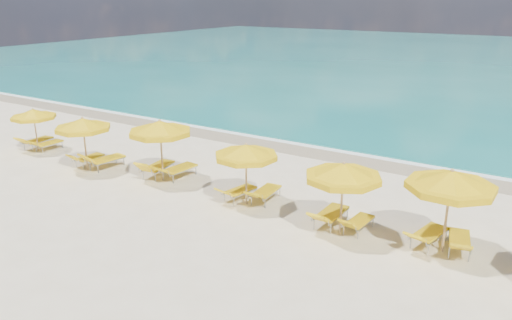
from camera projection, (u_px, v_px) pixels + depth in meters
The scene contains 23 objects.
ground_plane at pixel (234, 203), 18.01m from camera, with size 120.00×120.00×0.00m, color beige.
ocean at pixel (475, 61), 56.53m from camera, with size 120.00×80.00×0.30m, color #126A64.
wet_sand_band at pixel (322, 151), 23.95m from camera, with size 120.00×2.60×0.01m, color tan.
foam_line at pixel (328, 147), 24.59m from camera, with size 120.00×1.20×0.03m, color white.
whitecap_near at pixel (302, 103), 34.69m from camera, with size 14.00×0.36×0.05m, color white.
umbrella_0 at pixel (33, 114), 23.50m from camera, with size 2.68×2.68×2.09m.
umbrella_1 at pixel (83, 125), 20.78m from camera, with size 2.97×2.97×2.33m.
umbrella_2 at pixel (160, 128), 19.55m from camera, with size 3.12×3.12×2.53m.
umbrella_3 at pixel (246, 152), 17.29m from camera, with size 2.81×2.81×2.29m.
umbrella_4 at pixel (343, 173), 14.99m from camera, with size 2.57×2.57×2.40m.
umbrella_5 at pixel (451, 181), 13.91m from camera, with size 3.26×3.26×2.56m.
lounger_0_left at pixel (38, 143), 24.38m from camera, with size 0.82×1.92×0.80m.
lounger_0_right at pixel (48, 146), 24.05m from camera, with size 0.61×1.69×0.70m.
lounger_1_left at pixel (89, 161), 21.92m from camera, with size 0.60×1.66×0.73m.
lounger_1_right at pixel (106, 163), 21.51m from camera, with size 0.92×2.02×0.90m.
lounger_2_left at pixel (158, 170), 20.59m from camera, with size 0.94×2.05×0.92m.
lounger_2_right at pixel (179, 172), 20.36m from camera, with size 0.83×2.04×0.79m.
lounger_3_left at pixel (239, 194), 18.23m from camera, with size 0.86×1.76×0.69m.
lounger_3_right at pixel (265, 196), 18.04m from camera, with size 0.75×1.92×0.75m.
lounger_4_left at pixel (330, 218), 16.18m from camera, with size 0.69×1.98×0.83m.
lounger_4_right at pixel (358, 225), 15.76m from camera, with size 0.69×1.66×0.73m.
lounger_5_left at pixel (428, 238), 14.89m from camera, with size 0.98×1.95×0.76m.
lounger_5_right at pixel (459, 245), 14.50m from camera, with size 0.95×1.90×0.76m.
Camera 1 is at (9.55, -13.61, 7.12)m, focal length 35.00 mm.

